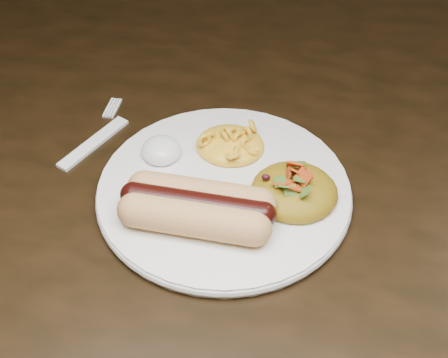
# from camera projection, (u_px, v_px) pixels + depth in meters

# --- Properties ---
(table) EXTENTS (1.60, 0.90, 0.75)m
(table) POSITION_uv_depth(u_px,v_px,m) (279.00, 180.00, 0.79)
(table) COLOR black
(table) RESTS_ON floor
(plate) EXTENTS (0.31, 0.31, 0.01)m
(plate) POSITION_uv_depth(u_px,v_px,m) (224.00, 191.00, 0.63)
(plate) COLOR white
(plate) RESTS_ON table
(hotdog) EXTENTS (0.13, 0.07, 0.03)m
(hotdog) POSITION_uv_depth(u_px,v_px,m) (197.00, 207.00, 0.58)
(hotdog) COLOR #EC9F5E
(hotdog) RESTS_ON plate
(mac_and_cheese) EXTENTS (0.09, 0.08, 0.03)m
(mac_and_cheese) POSITION_uv_depth(u_px,v_px,m) (230.00, 138.00, 0.66)
(mac_and_cheese) COLOR yellow
(mac_and_cheese) RESTS_ON plate
(sour_cream) EXTENTS (0.04, 0.04, 0.03)m
(sour_cream) POSITION_uv_depth(u_px,v_px,m) (161.00, 147.00, 0.65)
(sour_cream) COLOR white
(sour_cream) RESTS_ON plate
(taco_salad) EXTENTS (0.09, 0.08, 0.04)m
(taco_salad) POSITION_uv_depth(u_px,v_px,m) (295.00, 185.00, 0.61)
(taco_salad) COLOR #B85E02
(taco_salad) RESTS_ON plate
(fork) EXTENTS (0.08, 0.15, 0.00)m
(fork) POSITION_uv_depth(u_px,v_px,m) (94.00, 143.00, 0.69)
(fork) COLOR white
(fork) RESTS_ON table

